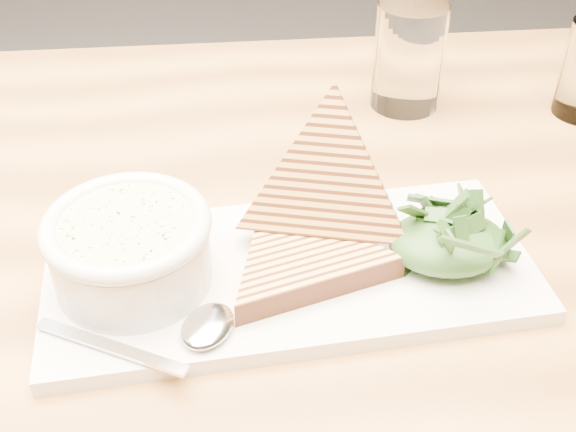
{
  "coord_description": "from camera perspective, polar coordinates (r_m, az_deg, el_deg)",
  "views": [
    {
      "loc": [
        0.03,
        -0.56,
        1.18
      ],
      "look_at": [
        0.07,
        -0.11,
        0.82
      ],
      "focal_mm": 45.0,
      "sensor_mm": 36.0,
      "label": 1
    }
  ],
  "objects": [
    {
      "name": "soup_bowl",
      "position": [
        0.57,
        -12.27,
        -3.11
      ],
      "size": [
        0.12,
        0.12,
        0.05
      ],
      "primitive_type": "cylinder",
      "color": "white",
      "rests_on": "platter"
    },
    {
      "name": "spoon_bowl",
      "position": [
        0.53,
        -6.37,
        -8.62
      ],
      "size": [
        0.05,
        0.06,
        0.01
      ],
      "primitive_type": "ellipsoid",
      "rotation": [
        0.0,
        0.0,
        -0.48
      ],
      "color": "silver",
      "rests_on": "platter"
    },
    {
      "name": "arugula_pile",
      "position": [
        0.59,
        12.63,
        -1.43
      ],
      "size": [
        0.11,
        0.1,
        0.05
      ],
      "primitive_type": null,
      "color": "#3C702B",
      "rests_on": "platter"
    },
    {
      "name": "table_top",
      "position": [
        0.65,
        10.96,
        -4.03
      ],
      "size": [
        1.34,
        0.89,
        0.04
      ],
      "primitive_type": "cube",
      "rotation": [
        0.0,
        0.0,
        0.0
      ],
      "color": "#B17A3A",
      "rests_on": "ground"
    },
    {
      "name": "sandwich_lean",
      "position": [
        0.58,
        3.05,
        2.42
      ],
      "size": [
        0.2,
        0.19,
        0.19
      ],
      "primitive_type": null,
      "rotation": [
        1.09,
        0.0,
        -0.25
      ],
      "color": "gold",
      "rests_on": "sandwich_flat"
    },
    {
      "name": "spoon_handle",
      "position": [
        0.54,
        -13.84,
        -9.97
      ],
      "size": [
        0.11,
        0.07,
        0.0
      ],
      "primitive_type": "cube",
      "rotation": [
        0.0,
        0.0,
        -0.48
      ],
      "color": "silver",
      "rests_on": "platter"
    },
    {
      "name": "platter",
      "position": [
        0.59,
        0.18,
        -4.44
      ],
      "size": [
        0.41,
        0.21,
        0.01
      ],
      "primitive_type": "cube",
      "rotation": [
        0.0,
        0.0,
        0.08
      ],
      "color": "white",
      "rests_on": "table_top"
    },
    {
      "name": "soup",
      "position": [
        0.55,
        -12.66,
        -0.82
      ],
      "size": [
        0.1,
        0.1,
        0.01
      ],
      "primitive_type": "cylinder",
      "color": "beige",
      "rests_on": "soup_bowl"
    },
    {
      "name": "salad_base",
      "position": [
        0.59,
        12.52,
        -2.06
      ],
      "size": [
        0.1,
        0.08,
        0.04
      ],
      "primitive_type": "ellipsoid",
      "color": "black",
      "rests_on": "platter"
    },
    {
      "name": "glass_near",
      "position": [
        0.82,
        9.51,
        12.35
      ],
      "size": [
        0.08,
        0.08,
        0.12
      ],
      "primitive_type": "cylinder",
      "color": "white",
      "rests_on": "table_top"
    },
    {
      "name": "sandwich_flat",
      "position": [
        0.58,
        1.08,
        -3.4
      ],
      "size": [
        0.21,
        0.21,
        0.02
      ],
      "primitive_type": null,
      "rotation": [
        0.0,
        0.0,
        0.3
      ],
      "color": "gold",
      "rests_on": "platter"
    },
    {
      "name": "bowl_rim",
      "position": [
        0.55,
        -12.69,
        -0.66
      ],
      "size": [
        0.13,
        0.13,
        0.01
      ],
      "primitive_type": "torus",
      "color": "white",
      "rests_on": "soup_bowl"
    }
  ]
}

